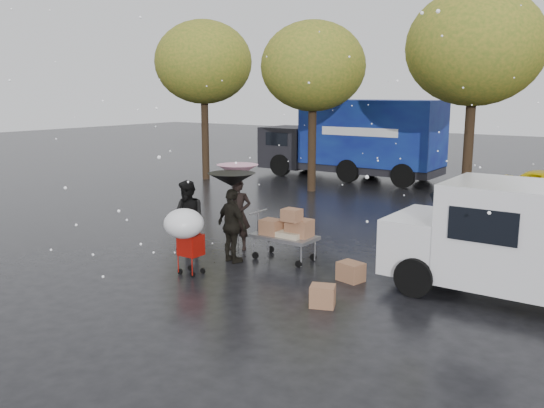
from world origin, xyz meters
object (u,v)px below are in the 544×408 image
Objects in this scene: person_black at (232,226)px; shopping_cart at (185,227)px; white_van at (530,241)px; vendor_cart at (287,230)px; person_pink at (238,214)px; blue_truck at (354,139)px.

person_black is 1.39m from shopping_cart.
shopping_cart is 0.30× the size of white_van.
vendor_cart is at bearing -175.95° from white_van.
person_black is 0.35× the size of white_van.
person_pink is 1.10m from person_black.
person_pink is 0.36× the size of white_van.
white_van is at bearing -23.12° from person_pink.
blue_truck is (-3.46, 14.58, 0.69)m from shopping_cart.
vendor_cart is (0.95, 0.82, -0.13)m from person_black.
person_black is 1.27m from vendor_cart.
person_pink reaches higher than vendor_cart.
person_black is 1.17× the size of shopping_cart.
person_pink is 1.21× the size of shopping_cart.
person_pink is 2.34m from shopping_cart.
shopping_cart is at bearing -105.43° from person_pink.
white_van reaches higher than shopping_cart.
person_pink is at bearing -75.99° from blue_truck.
vendor_cart is 2.48m from shopping_cart.
blue_truck is at bearing 128.92° from white_van.
blue_truck reaches higher than person_pink.
shopping_cart is at bearing -157.85° from white_van.
blue_truck is (-9.71, 12.03, 0.60)m from white_van.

